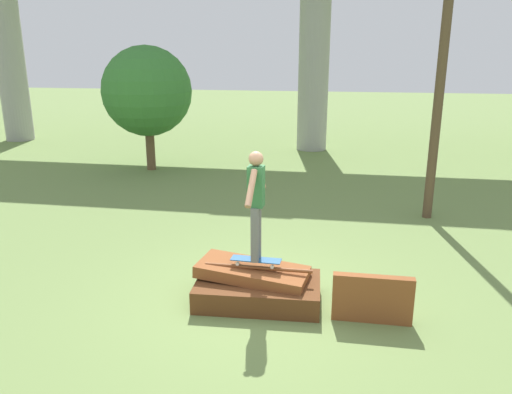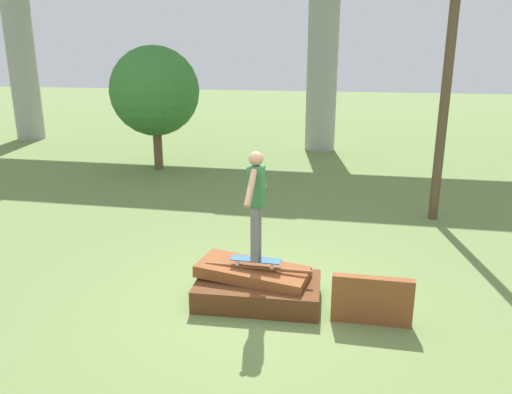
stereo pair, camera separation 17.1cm
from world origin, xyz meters
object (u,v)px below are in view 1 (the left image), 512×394
object	(u,v)px
skater	(256,199)
tree_behind_left	(147,91)
utility_pole	(447,12)
skateboard	(256,260)

from	to	relation	value
skater	tree_behind_left	bearing A→B (deg)	120.81
tree_behind_left	utility_pole	bearing A→B (deg)	-23.56
skater	skateboard	bearing A→B (deg)	-45.00
skater	utility_pole	world-z (taller)	utility_pole
skateboard	skater	distance (m)	0.94
skateboard	tree_behind_left	size ratio (longest dim) A/B	0.20
utility_pole	tree_behind_left	distance (m)	8.71
skateboard	skater	xyz separation A→B (m)	(-0.00, 0.00, 0.94)
skater	tree_behind_left	distance (m)	9.17
skateboard	utility_pole	world-z (taller)	utility_pole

